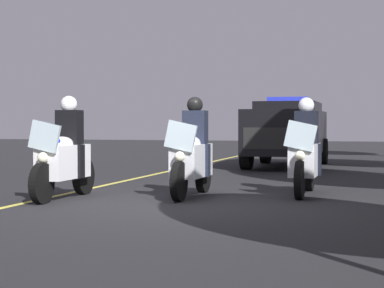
{
  "coord_description": "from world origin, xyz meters",
  "views": [
    {
      "loc": [
        9.79,
        3.14,
        1.24
      ],
      "look_at": [
        -1.22,
        0.0,
        0.9
      ],
      "focal_mm": 62.04,
      "sensor_mm": 36.0,
      "label": 1
    }
  ],
  "objects_px": {
    "police_suv": "(287,130)",
    "police_motorcycle_lead_right": "(192,156)",
    "police_motorcycle_trailing": "(305,155)",
    "police_motorcycle_lead_left": "(64,157)"
  },
  "relations": [
    {
      "from": "police_motorcycle_lead_left",
      "to": "police_motorcycle_trailing",
      "type": "height_order",
      "value": "same"
    },
    {
      "from": "police_motorcycle_trailing",
      "to": "police_suv",
      "type": "relative_size",
      "value": 0.44
    },
    {
      "from": "police_motorcycle_lead_left",
      "to": "police_suv",
      "type": "xyz_separation_m",
      "value": [
        -9.48,
        2.42,
        0.37
      ]
    },
    {
      "from": "police_motorcycle_trailing",
      "to": "police_motorcycle_lead_right",
      "type": "bearing_deg",
      "value": -66.07
    },
    {
      "from": "police_motorcycle_trailing",
      "to": "police_suv",
      "type": "xyz_separation_m",
      "value": [
        -7.76,
        -1.36,
        0.37
      ]
    },
    {
      "from": "police_motorcycle_lead_right",
      "to": "police_suv",
      "type": "height_order",
      "value": "police_suv"
    },
    {
      "from": "police_motorcycle_lead_left",
      "to": "police_suv",
      "type": "distance_m",
      "value": 9.79
    },
    {
      "from": "police_suv",
      "to": "police_motorcycle_lead_right",
      "type": "bearing_deg",
      "value": -3.11
    },
    {
      "from": "police_motorcycle_lead_left",
      "to": "police_suv",
      "type": "relative_size",
      "value": 0.44
    },
    {
      "from": "police_motorcycle_lead_right",
      "to": "police_suv",
      "type": "bearing_deg",
      "value": 176.89
    }
  ]
}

